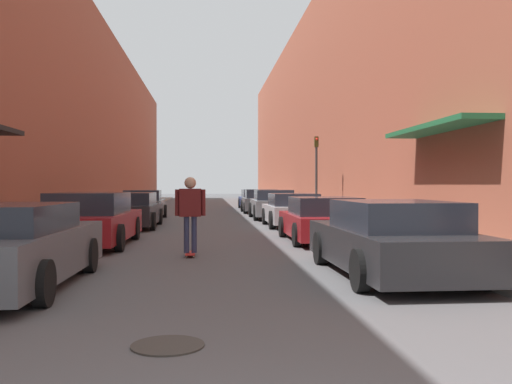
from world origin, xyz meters
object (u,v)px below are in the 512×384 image
Objects in this scene: parked_car_left_2 at (130,210)px; manhole_cover at (168,345)px; parked_car_right_4 at (261,201)px; parked_car_right_5 at (256,199)px; traffic_light at (316,168)px; parked_car_left_0 at (9,247)px; parked_car_right_1 at (323,220)px; parked_car_right_3 at (273,205)px; parked_car_left_1 at (91,220)px; skateboarder at (190,208)px; parked_car_right_2 at (293,210)px; parked_car_left_3 at (143,205)px; parked_car_right_0 at (392,240)px.

manhole_cover is at bearing -81.11° from parked_car_left_2.
parked_car_right_4 reaches higher than parked_car_right_5.
manhole_cover is 0.20× the size of traffic_light.
parked_car_right_5 is at bearing 77.72° from parked_car_left_0.
parked_car_right_3 reaches higher than parked_car_right_1.
parked_car_right_1 is 1.24× the size of traffic_light.
parked_car_left_1 is 6.80× the size of manhole_cover.
parked_car_right_4 is 19.33m from skateboarder.
parked_car_right_1 is 1.10× the size of parked_car_right_2.
parked_car_right_4 is (-0.18, 16.14, 0.04)m from parked_car_right_1.
parked_car_right_3 reaches higher than parked_car_left_2.
parked_car_right_2 is at bearing -88.07° from parked_car_right_3.
parked_car_left_2 is 12.03m from parked_car_right_4.
parked_car_left_1 is 1.16× the size of parked_car_left_3.
parked_car_left_0 reaches higher than manhole_cover.
parked_car_left_0 is 4.17m from manhole_cover.
parked_car_left_3 is 5.86× the size of manhole_cover.
manhole_cover is (2.46, -20.27, -0.62)m from parked_car_left_3.
parked_car_left_3 is 20.43m from manhole_cover.
manhole_cover is at bearing -109.75° from parked_car_right_1.
skateboarder reaches higher than parked_car_right_1.
parked_car_right_0 reaches higher than parked_car_left_0.
parked_car_left_2 is 8.10m from parked_car_right_1.
parked_car_left_1 reaches higher than parked_car_left_2.
parked_car_left_2 is at bearing 179.50° from parked_car_right_2.
parked_car_left_1 reaches higher than parked_car_left_3.
parked_car_right_2 is 4.94m from parked_car_right_3.
traffic_light is at bearing 74.88° from manhole_cover.
parked_car_right_4 is 5.89× the size of manhole_cover.
parked_car_right_3 is at bearing 75.99° from skateboarder.
parked_car_right_4 is 0.92× the size of parked_car_right_5.
parked_car_right_3 is 6.45× the size of manhole_cover.
parked_car_right_3 is (5.74, 4.89, 0.03)m from parked_car_left_2.
parked_car_right_5 is 12.42m from traffic_light.
parked_car_right_4 is at bearing -91.74° from parked_car_right_5.
parked_car_right_0 is 15.00m from traffic_light.
parked_car_right_5 is 2.62× the size of skateboarder.
parked_car_right_0 is at bearing -70.11° from parked_car_left_3.
parked_car_left_2 is 4.96m from parked_car_left_3.
parked_car_left_3 is 2.41× the size of skateboarder.
skateboarder is at bearing -99.87° from parked_car_right_4.
parked_car_right_3 is 10.72m from parked_car_right_5.
parked_car_right_2 reaches higher than manhole_cover.
skateboarder reaches higher than parked_car_left_3.
parked_car_left_1 is 1.36× the size of traffic_light.
parked_car_right_4 is at bearing 90.62° from parked_car_right_1.
skateboarder is (2.56, -2.36, 0.40)m from parked_car_left_1.
parked_car_left_1 is 1.10× the size of parked_car_right_1.
skateboarder reaches higher than parked_car_right_5.
traffic_light reaches higher than manhole_cover.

